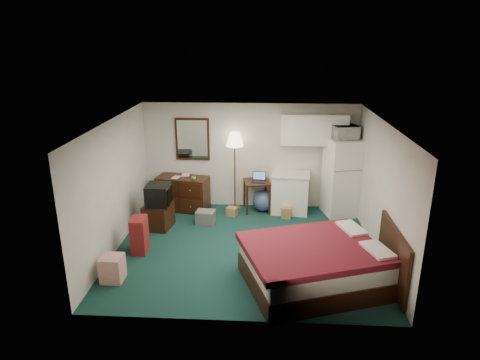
# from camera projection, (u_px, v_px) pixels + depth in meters

# --- Properties ---
(floor) EXTENTS (5.00, 4.50, 0.01)m
(floor) POSITION_uv_depth(u_px,v_px,m) (245.00, 248.00, 8.39)
(floor) COLOR #0A2F2F
(floor) RESTS_ON ground
(ceiling) EXTENTS (5.00, 4.50, 0.01)m
(ceiling) POSITION_uv_depth(u_px,v_px,m) (246.00, 122.00, 7.59)
(ceiling) COLOR beige
(ceiling) RESTS_ON walls
(walls) EXTENTS (5.01, 4.51, 2.50)m
(walls) POSITION_uv_depth(u_px,v_px,m) (246.00, 188.00, 7.99)
(walls) COLOR beige
(walls) RESTS_ON floor
(mirror) EXTENTS (0.80, 0.06, 1.00)m
(mirror) POSITION_uv_depth(u_px,v_px,m) (193.00, 139.00, 10.03)
(mirror) COLOR white
(mirror) RESTS_ON walls
(upper_cabinets) EXTENTS (1.50, 0.35, 0.70)m
(upper_cabinets) POSITION_uv_depth(u_px,v_px,m) (314.00, 129.00, 9.64)
(upper_cabinets) COLOR white
(upper_cabinets) RESTS_ON walls
(headboard) EXTENTS (0.06, 1.56, 1.00)m
(headboard) POSITION_uv_depth(u_px,v_px,m) (393.00, 257.00, 6.95)
(headboard) COLOR black
(headboard) RESTS_ON walls
(dresser) EXTENTS (1.28, 0.77, 0.81)m
(dresser) POSITION_uv_depth(u_px,v_px,m) (183.00, 193.00, 10.14)
(dresser) COLOR black
(dresser) RESTS_ON floor
(floor_lamp) EXTENTS (0.51, 0.51, 1.86)m
(floor_lamp) POSITION_uv_depth(u_px,v_px,m) (235.00, 171.00, 10.05)
(floor_lamp) COLOR #B68544
(floor_lamp) RESTS_ON floor
(desk) EXTENTS (0.67, 0.67, 0.74)m
(desk) POSITION_uv_depth(u_px,v_px,m) (257.00, 196.00, 10.09)
(desk) COLOR black
(desk) RESTS_ON floor
(exercise_ball) EXTENTS (0.60, 0.60, 0.50)m
(exercise_ball) POSITION_uv_depth(u_px,v_px,m) (263.00, 201.00, 10.10)
(exercise_ball) COLOR #395083
(exercise_ball) RESTS_ON floor
(kitchen_counter) EXTENTS (0.89, 0.72, 0.91)m
(kitchen_counter) POSITION_uv_depth(u_px,v_px,m) (290.00, 193.00, 10.00)
(kitchen_counter) COLOR white
(kitchen_counter) RESTS_ON floor
(fridge) EXTENTS (0.88, 0.88, 1.79)m
(fridge) POSITION_uv_depth(u_px,v_px,m) (342.00, 177.00, 9.76)
(fridge) COLOR white
(fridge) RESTS_ON floor
(bed) EXTENTS (2.62, 2.32, 0.70)m
(bed) POSITION_uv_depth(u_px,v_px,m) (315.00, 265.00, 7.08)
(bed) COLOR #4A1321
(bed) RESTS_ON floor
(tv_stand) EXTENTS (0.63, 0.67, 0.53)m
(tv_stand) POSITION_uv_depth(u_px,v_px,m) (158.00, 216.00, 9.22)
(tv_stand) COLOR black
(tv_stand) RESTS_ON floor
(suitcase) EXTENTS (0.29, 0.44, 0.70)m
(suitcase) POSITION_uv_depth(u_px,v_px,m) (139.00, 235.00, 8.16)
(suitcase) COLOR maroon
(suitcase) RESTS_ON floor
(retail_box) EXTENTS (0.36, 0.36, 0.45)m
(retail_box) POSITION_uv_depth(u_px,v_px,m) (113.00, 268.00, 7.24)
(retail_box) COLOR silver
(retail_box) RESTS_ON floor
(file_bin) EXTENTS (0.44, 0.35, 0.29)m
(file_bin) POSITION_uv_depth(u_px,v_px,m) (206.00, 217.00, 9.48)
(file_bin) COLOR slate
(file_bin) RESTS_ON floor
(cardboard_box_a) EXTENTS (0.28, 0.26, 0.20)m
(cardboard_box_a) POSITION_uv_depth(u_px,v_px,m) (232.00, 212.00, 9.88)
(cardboard_box_a) COLOR olive
(cardboard_box_a) RESTS_ON floor
(cardboard_box_b) EXTENTS (0.25, 0.28, 0.26)m
(cardboard_box_b) POSITION_uv_depth(u_px,v_px,m) (286.00, 212.00, 9.78)
(cardboard_box_b) COLOR olive
(cardboard_box_b) RESTS_ON floor
(laptop) EXTENTS (0.33, 0.28, 0.21)m
(laptop) POSITION_uv_depth(u_px,v_px,m) (259.00, 177.00, 9.89)
(laptop) COLOR black
(laptop) RESTS_ON desk
(crt_tv) EXTENTS (0.50, 0.53, 0.45)m
(crt_tv) POSITION_uv_depth(u_px,v_px,m) (158.00, 195.00, 9.04)
(crt_tv) COLOR black
(crt_tv) RESTS_ON tv_stand
(microwave) EXTENTS (0.61, 0.45, 0.37)m
(microwave) POSITION_uv_depth(u_px,v_px,m) (345.00, 131.00, 9.39)
(microwave) COLOR white
(microwave) RESTS_ON fridge
(book_a) EXTENTS (0.17, 0.06, 0.23)m
(book_a) POSITION_uv_depth(u_px,v_px,m) (173.00, 173.00, 9.95)
(book_a) COLOR olive
(book_a) RESTS_ON dresser
(book_b) EXTENTS (0.19, 0.04, 0.25)m
(book_b) POSITION_uv_depth(u_px,v_px,m) (182.00, 171.00, 10.08)
(book_b) COLOR olive
(book_b) RESTS_ON dresser
(mug) EXTENTS (0.12, 0.09, 0.11)m
(mug) POSITION_uv_depth(u_px,v_px,m) (194.00, 178.00, 9.79)
(mug) COLOR #5C9F50
(mug) RESTS_ON dresser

